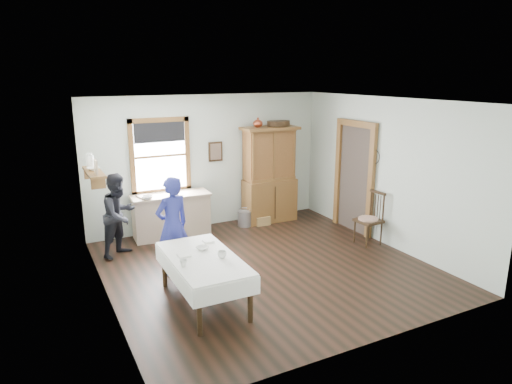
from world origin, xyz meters
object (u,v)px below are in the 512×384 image
china_hutch (270,175)px  figure_dark (120,218)px  dining_table (204,280)px  spindle_chair (369,218)px  pail (245,218)px  work_counter (171,215)px  woman_blue (173,229)px  wicker_basket (262,220)px

china_hutch → figure_dark: size_ratio=1.50×
china_hutch → dining_table: size_ratio=1.19×
spindle_chair → pail: spindle_chair is taller
china_hutch → dining_table: (-2.59, -2.84, -0.67)m
china_hutch → work_counter: bearing=-178.5°
pail → woman_blue: size_ratio=0.22×
dining_table → spindle_chair: bearing=11.9°
dining_table → woman_blue: size_ratio=1.17×
spindle_chair → wicker_basket: bearing=118.7°
work_counter → dining_table: (-0.41, -2.82, -0.08)m
pail → china_hutch: bearing=9.1°
work_counter → dining_table: work_counter is taller
dining_table → pail: dining_table is taller
china_hutch → spindle_chair: (0.95, -2.09, -0.51)m
figure_dark → work_counter: bearing=-10.9°
work_counter → wicker_basket: (1.90, -0.18, -0.34)m
spindle_chair → wicker_basket: (-1.23, 1.89, -0.41)m
dining_table → wicker_basket: dining_table is taller
woman_blue → figure_dark: (-0.60, 1.13, -0.05)m
work_counter → china_hutch: 2.26m
dining_table → spindle_chair: 3.62m
dining_table → woman_blue: bearing=93.0°
dining_table → figure_dark: (-0.66, 2.31, 0.34)m
spindle_chair → dining_table: bearing=-172.5°
china_hutch → dining_table: 3.90m
wicker_basket → work_counter: bearing=174.7°
work_counter → china_hutch: bearing=4.0°
dining_table → work_counter: bearing=81.8°
work_counter → wicker_basket: bearing=-2.0°
dining_table → pail: size_ratio=5.35×
spindle_chair → figure_dark: (-4.20, 1.57, 0.18)m
spindle_chair → wicker_basket: 2.30m
spindle_chair → wicker_basket: size_ratio=3.28×
wicker_basket → pail: bearing=164.6°
woman_blue → figure_dark: bearing=-77.4°
dining_table → china_hutch: bearing=47.6°
spindle_chair → pail: size_ratio=3.14×
woman_blue → figure_dark: size_ratio=1.07×
dining_table → figure_dark: 2.43m
work_counter → spindle_chair: spindle_chair is taller
pail → figure_dark: 2.69m
work_counter → woman_blue: bearing=-102.6°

